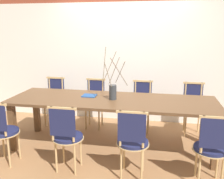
# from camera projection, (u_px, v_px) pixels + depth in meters

# --- Properties ---
(ground_plane) EXTENTS (16.00, 16.00, 0.00)m
(ground_plane) POSITION_uv_depth(u_px,v_px,m) (112.00, 147.00, 3.90)
(ground_plane) COLOR #9E7047
(wall_rear) EXTENTS (12.00, 0.06, 3.20)m
(wall_rear) POSITION_uv_depth(u_px,v_px,m) (125.00, 39.00, 4.75)
(wall_rear) COLOR white
(wall_rear) RESTS_ON ground_plane
(dining_table) EXTENTS (3.08, 0.96, 0.77)m
(dining_table) POSITION_uv_depth(u_px,v_px,m) (112.00, 105.00, 3.74)
(dining_table) COLOR brown
(dining_table) RESTS_ON ground_plane
(chair_near_leftend) EXTENTS (0.40, 0.40, 0.90)m
(chair_near_leftend) POSITION_uv_depth(u_px,v_px,m) (2.00, 130.00, 3.30)
(chair_near_leftend) COLOR #1E234C
(chair_near_leftend) RESTS_ON ground_plane
(chair_near_left) EXTENTS (0.40, 0.40, 0.90)m
(chair_near_left) POSITION_uv_depth(u_px,v_px,m) (67.00, 135.00, 3.13)
(chair_near_left) COLOR #1E234C
(chair_near_left) RESTS_ON ground_plane
(chair_near_center) EXTENTS (0.40, 0.40, 0.90)m
(chair_near_center) POSITION_uv_depth(u_px,v_px,m) (132.00, 140.00, 2.98)
(chair_near_center) COLOR #1E234C
(chair_near_center) RESTS_ON ground_plane
(chair_near_right) EXTENTS (0.40, 0.40, 0.90)m
(chair_near_right) POSITION_uv_depth(u_px,v_px,m) (212.00, 147.00, 2.82)
(chair_near_right) COLOR #1E234C
(chair_near_right) RESTS_ON ground_plane
(chair_far_leftend) EXTENTS (0.40, 0.40, 0.90)m
(chair_far_leftend) POSITION_uv_depth(u_px,v_px,m) (54.00, 99.00, 4.74)
(chair_far_leftend) COLOR #1E234C
(chair_far_leftend) RESTS_ON ground_plane
(chair_far_left) EXTENTS (0.40, 0.40, 0.90)m
(chair_far_left) POSITION_uv_depth(u_px,v_px,m) (95.00, 101.00, 4.60)
(chair_far_left) COLOR #1E234C
(chair_far_left) RESTS_ON ground_plane
(chair_far_center) EXTENTS (0.40, 0.40, 0.90)m
(chair_far_center) POSITION_uv_depth(u_px,v_px,m) (142.00, 104.00, 4.44)
(chair_far_center) COLOR #1E234C
(chair_far_center) RESTS_ON ground_plane
(chair_far_right) EXTENTS (0.40, 0.40, 0.90)m
(chair_far_right) POSITION_uv_depth(u_px,v_px,m) (193.00, 106.00, 4.28)
(chair_far_right) COLOR #1E234C
(chair_far_right) RESTS_ON ground_plane
(vase_centerpiece) EXTENTS (0.39, 0.41, 0.76)m
(vase_centerpiece) POSITION_uv_depth(u_px,v_px,m) (113.00, 91.00, 3.69)
(vase_centerpiece) COLOR #33383D
(vase_centerpiece) RESTS_ON dining_table
(book_stack) EXTENTS (0.21, 0.19, 0.02)m
(book_stack) POSITION_uv_depth(u_px,v_px,m) (89.00, 96.00, 3.89)
(book_stack) COLOR #234C8C
(book_stack) RESTS_ON dining_table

